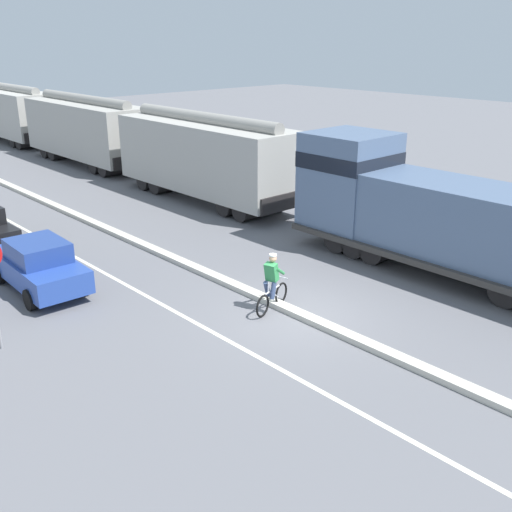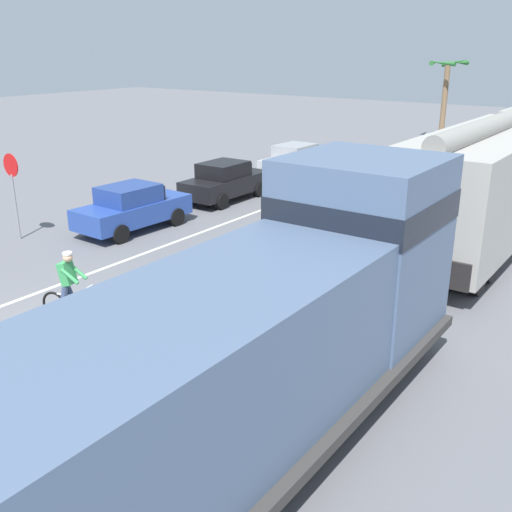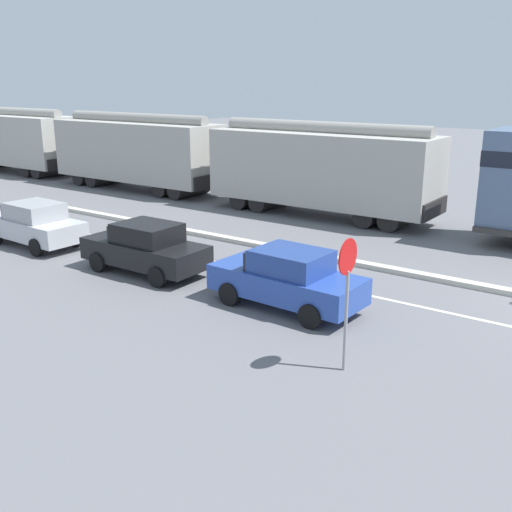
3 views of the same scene
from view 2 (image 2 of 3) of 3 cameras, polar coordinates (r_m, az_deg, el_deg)
ground_plane at (r=14.40m, az=-18.38°, el=-7.02°), size 120.00×120.00×0.00m
median_curb at (r=18.17m, az=-3.22°, el=-0.18°), size 0.36×36.00×0.16m
lane_stripe at (r=19.71m, az=-8.67°, el=0.98°), size 0.14×36.00×0.01m
locomotive at (r=9.38m, az=-0.02°, el=-8.40°), size 3.10×11.61×4.20m
hopper_car_lead at (r=19.94m, az=20.89°, el=6.31°), size 2.90×10.60×4.18m
parked_car_blue at (r=21.39m, az=-11.69°, el=4.54°), size 1.95×4.26×1.62m
parked_car_black at (r=25.18m, az=-2.94°, el=7.15°), size 1.86×4.21×1.62m
parked_car_silver at (r=29.78m, az=3.85°, el=9.05°), size 1.94×4.25×1.62m
cyclist at (r=14.63m, az=-17.31°, el=-2.97°), size 1.67×0.61×1.71m
stop_sign at (r=21.23m, az=-22.17°, el=6.74°), size 0.76×0.08×2.88m
palm_tree_near at (r=43.04m, az=17.67°, el=15.54°), size 2.31×2.35×5.42m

